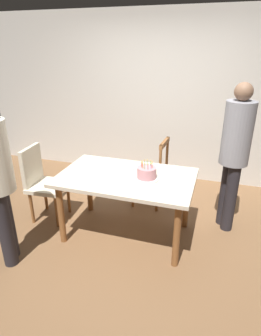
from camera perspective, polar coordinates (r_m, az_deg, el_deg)
name	(u,v)px	position (r m, az deg, el deg)	size (l,w,h in m)	color
ground	(127,233)	(3.53, -0.79, -12.80)	(6.40, 6.40, 0.00)	brown
back_wall	(163,98)	(4.71, 6.49, 13.60)	(6.40, 0.10, 2.60)	beige
dining_table	(126,184)	(3.19, -0.86, -3.15)	(1.48, 0.92, 0.76)	beige
birthday_cake	(147,173)	(3.06, 3.25, -1.04)	(0.28, 0.28, 0.20)	silver
plate_near_celebrant	(84,178)	(3.12, -9.24, -2.01)	(0.22, 0.22, 0.01)	white
plate_far_side	(126,167)	(3.34, -0.94, 0.11)	(0.22, 0.22, 0.01)	white
fork_near_celebrant	(72,176)	(3.20, -11.66, -1.54)	(0.18, 0.02, 0.01)	silver
fork_far_side	(112,167)	(3.38, -3.62, 0.27)	(0.18, 0.02, 0.01)	silver
fork_near_guest	(146,188)	(2.88, 3.12, -4.01)	(0.18, 0.02, 0.01)	silver
chair_spindle_back	(151,174)	(3.93, 4.09, -1.15)	(0.46, 0.46, 0.95)	beige
chair_upholstered	(41,180)	(3.75, -17.33, -2.22)	(0.47, 0.47, 0.95)	beige
person_guest	(235,151)	(3.41, 20.05, 3.28)	(0.32, 0.32, 1.74)	#262328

